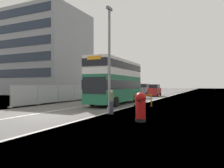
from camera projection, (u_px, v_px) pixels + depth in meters
ground at (51, 117)px, 14.02m from camera, size 140.00×280.00×0.10m
double_decker_bus at (116, 81)px, 23.46m from camera, size 2.97×10.48×4.83m
lamppost_foreground at (109, 63)px, 15.45m from camera, size 0.29×0.70×7.83m
red_pillar_postbox at (141, 106)px, 12.10m from camera, size 0.65×0.65×1.68m
roadworks_barrier at (143, 98)px, 20.93m from camera, size 1.90×0.69×1.19m
construction_site_fence at (67, 93)px, 27.18m from camera, size 0.44×17.20×2.15m
car_oncoming_near at (154, 91)px, 39.87m from camera, size 1.93×3.89×2.23m
car_receding_mid at (144, 89)px, 49.90m from camera, size 2.02×4.47×2.39m
bare_tree_far_verge_near at (114, 83)px, 53.86m from camera, size 2.73×2.79×4.92m
pedestrian_at_kerb at (111, 102)px, 15.14m from camera, size 0.34×0.34×1.75m
backdrop_office_block at (26, 56)px, 51.61m from camera, size 29.94×14.34×18.67m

